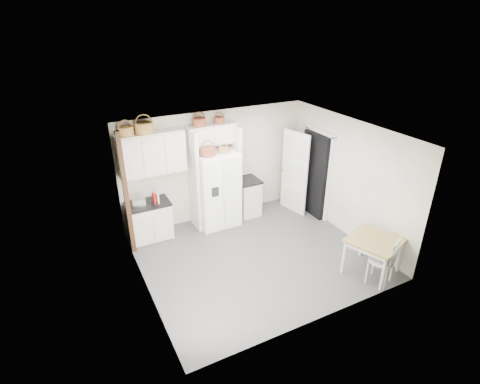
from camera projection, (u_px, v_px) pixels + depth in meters
floor at (256, 256)px, 7.72m from camera, size 4.50×4.50×0.00m
ceiling at (259, 134)px, 6.60m from camera, size 4.50×4.50×0.00m
wall_back at (215, 166)px, 8.77m from camera, size 4.50×0.00×4.50m
wall_left at (140, 228)px, 6.24m from camera, size 0.00×4.00×4.00m
wall_right at (348, 178)px, 8.09m from camera, size 0.00×4.00×4.00m
refrigerator at (217, 189)px, 8.56m from camera, size 0.92×0.74×1.78m
base_cab_left at (150, 221)px, 8.20m from camera, size 0.88×0.56×0.82m
base_cab_right at (247, 197)px, 9.19m from camera, size 0.50×0.60×0.88m
dining_table at (372, 256)px, 7.10m from camera, size 1.14×1.14×0.74m
windsor_chair at (381, 260)px, 6.76m from camera, size 0.63×0.61×1.01m
counter_left at (148, 204)px, 8.01m from camera, size 0.92×0.60×0.04m
counter_right at (248, 180)px, 8.99m from camera, size 0.54×0.64×0.04m
toaster at (139, 203)px, 7.81m from camera, size 0.30×0.22×0.19m
cookbook_red at (154, 198)px, 7.94m from camera, size 0.04×0.16×0.23m
cookbook_cream at (157, 198)px, 7.97m from camera, size 0.06×0.16×0.23m
basket_upper_a at (126, 131)px, 7.33m from camera, size 0.31×0.31×0.18m
basket_upper_b at (144, 128)px, 7.47m from camera, size 0.37×0.37×0.22m
basket_bridge_a at (199, 122)px, 7.96m from camera, size 0.30×0.30×0.17m
basket_bridge_b at (219, 120)px, 8.17m from camera, size 0.24×0.24×0.14m
basket_fridge_a at (208, 152)px, 7.96m from camera, size 0.34×0.34×0.18m
basket_fridge_b at (224, 150)px, 8.13m from camera, size 0.22×0.22×0.12m
upper_cabinet at (152, 153)px, 7.75m from camera, size 1.40×0.34×0.90m
bridge_cabinet at (211, 134)px, 8.21m from camera, size 1.12×0.34×0.45m
fridge_panel_left at (194, 181)px, 8.32m from camera, size 0.08×0.60×2.30m
fridge_panel_right at (235, 173)px, 8.74m from camera, size 0.08×0.60×2.30m
trim_post at (126, 195)px, 7.34m from camera, size 0.09×0.09×2.60m
doorway_void at (315, 175)px, 8.97m from camera, size 0.18×0.85×2.05m
door_slab at (295, 173)px, 9.09m from camera, size 0.21×0.79×2.05m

